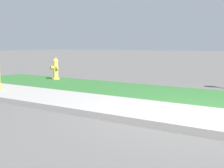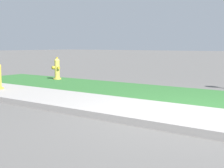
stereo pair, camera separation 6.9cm
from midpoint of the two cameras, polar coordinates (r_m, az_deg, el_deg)
The scene contains 4 objects.
ground_plane at distance 5.69m, azimuth 14.39°, elevation -5.75°, with size 120.00×120.00×0.00m, color #5B5956.
sidewalk_pavement at distance 5.69m, azimuth 14.39°, elevation -5.70°, with size 18.00×1.94×0.01m, color #9E9993.
street_curb at distance 4.74m, azimuth 9.73°, elevation -7.48°, with size 18.00×0.16×0.12m, color #9E9993.
fire_hydrant_by_grass_verge at distance 11.51m, azimuth -9.86°, elevation 2.78°, with size 0.37×0.34×0.81m.
Camera 2 is at (2.01, -5.16, 1.25)m, focal length 50.00 mm.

